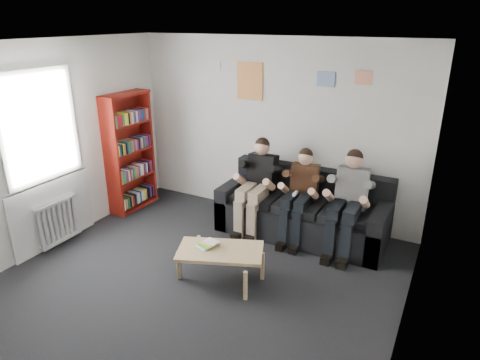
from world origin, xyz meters
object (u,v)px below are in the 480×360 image
object	(u,v)px
person_right	(347,203)
person_left	(256,186)
coffee_table	(220,253)
bookshelf	(130,152)
sofa	(303,212)
person_middle	(299,196)

from	to	relation	value
person_right	person_left	bearing A→B (deg)	176.01
coffee_table	person_left	bearing A→B (deg)	97.93
bookshelf	sofa	bearing A→B (deg)	10.98
sofa	coffee_table	distance (m)	1.62
coffee_table	person_middle	distance (m)	1.46
bookshelf	person_middle	distance (m)	2.79
sofa	person_middle	world-z (taller)	person_middle
sofa	person_middle	bearing A→B (deg)	-90.00
sofa	person_right	xyz separation A→B (m)	(0.65, -0.21, 0.36)
coffee_table	person_middle	world-z (taller)	person_middle
bookshelf	person_left	world-z (taller)	bookshelf
person_middle	person_right	bearing A→B (deg)	-8.20
person_left	person_middle	size ratio (longest dim) A/B	1.05
sofa	person_left	size ratio (longest dim) A/B	1.73
bookshelf	person_right	size ratio (longest dim) A/B	1.37
person_right	person_middle	bearing A→B (deg)	175.68
sofa	bookshelf	bearing A→B (deg)	-171.64
bookshelf	person_middle	size ratio (longest dim) A/B	1.45
person_left	person_right	size ratio (longest dim) A/B	0.99
sofa	coffee_table	size ratio (longest dim) A/B	2.37
person_middle	person_left	bearing A→B (deg)	172.46
coffee_table	person_left	xyz separation A→B (m)	(-0.19, 1.35, 0.33)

